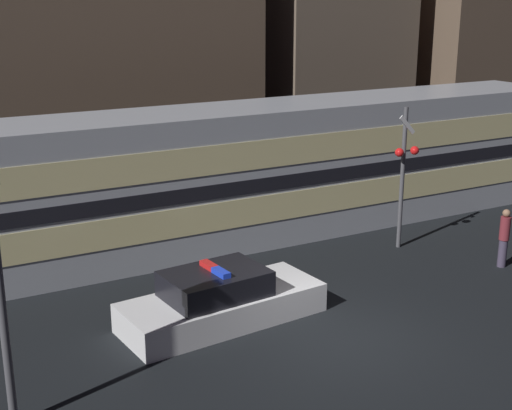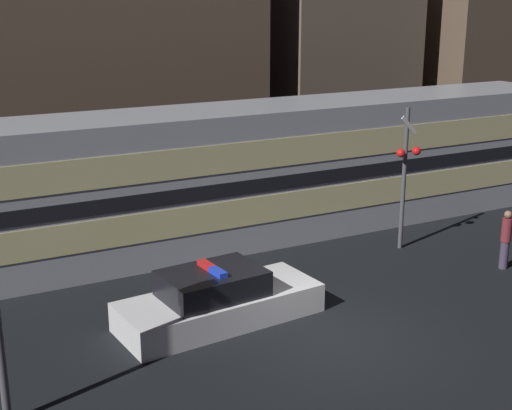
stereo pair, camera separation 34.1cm
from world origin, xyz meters
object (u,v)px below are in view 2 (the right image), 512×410
object	(u,v)px
train	(283,169)
pedestrian	(506,239)
crossing_signal_near	(406,169)
police_car	(218,301)

from	to	relation	value
train	pedestrian	world-z (taller)	train
pedestrian	crossing_signal_near	xyz separation A→B (m)	(-1.45, 2.57, 1.55)
train	crossing_signal_near	distance (m)	3.82
police_car	pedestrian	size ratio (longest dim) A/B	2.93
pedestrian	crossing_signal_near	size ratio (longest dim) A/B	0.39
pedestrian	police_car	bearing A→B (deg)	175.72
train	crossing_signal_near	size ratio (longest dim) A/B	5.01
police_car	pedestrian	bearing A→B (deg)	-9.24
crossing_signal_near	police_car	bearing A→B (deg)	-164.06
train	crossing_signal_near	xyz separation A→B (m)	(2.32, -3.02, 0.37)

